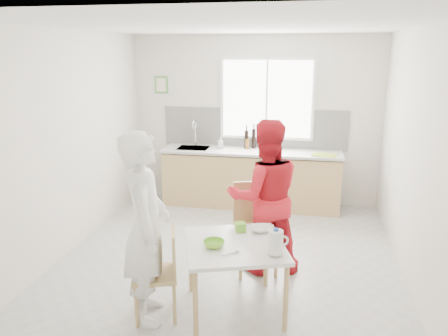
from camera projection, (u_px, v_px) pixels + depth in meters
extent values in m
plane|color=#B7B7B2|center=(229.00, 259.00, 5.30)|extent=(4.50, 4.50, 0.00)
plane|color=silver|center=(254.00, 120.00, 7.08)|extent=(4.00, 0.00, 4.00)
plane|color=silver|center=(166.00, 226.00, 2.81)|extent=(4.00, 0.00, 4.00)
plane|color=silver|center=(68.00, 144.00, 5.32)|extent=(0.00, 4.50, 4.50)
plane|color=silver|center=(416.00, 159.00, 4.57)|extent=(0.00, 4.50, 4.50)
plane|color=white|center=(229.00, 26.00, 4.59)|extent=(4.50, 4.50, 0.00)
cube|color=white|center=(267.00, 99.00, 6.93)|extent=(1.50, 0.03, 1.30)
cube|color=white|center=(267.00, 99.00, 6.91)|extent=(1.40, 0.02, 1.20)
cube|color=white|center=(267.00, 99.00, 6.91)|extent=(0.03, 0.03, 1.20)
cube|color=white|center=(254.00, 128.00, 7.10)|extent=(3.00, 0.02, 0.65)
cube|color=#539845|center=(161.00, 85.00, 7.21)|extent=(0.22, 0.02, 0.28)
cube|color=beige|center=(161.00, 85.00, 7.20)|extent=(0.16, 0.01, 0.22)
cube|color=tan|center=(251.00, 180.00, 7.03)|extent=(2.80, 0.60, 0.86)
cube|color=#3F3326|center=(250.00, 202.00, 7.13)|extent=(2.80, 0.54, 0.10)
cube|color=silver|center=(251.00, 151.00, 6.91)|extent=(2.84, 0.64, 0.04)
cube|color=#A5A5AA|center=(193.00, 149.00, 7.08)|extent=(0.50, 0.40, 0.03)
cylinder|color=silver|center=(196.00, 135.00, 7.18)|extent=(0.02, 0.02, 0.36)
torus|color=silver|center=(194.00, 125.00, 7.07)|extent=(0.02, 0.18, 0.18)
cube|color=white|center=(235.00, 245.00, 4.09)|extent=(1.15, 1.15, 0.04)
cylinder|color=tan|center=(195.00, 306.00, 3.75)|extent=(0.05, 0.05, 0.64)
cylinder|color=tan|center=(191.00, 263.00, 4.52)|extent=(0.05, 0.05, 0.64)
cylinder|color=tan|center=(286.00, 299.00, 3.85)|extent=(0.05, 0.05, 0.64)
cylinder|color=tan|center=(266.00, 258.00, 4.61)|extent=(0.05, 0.05, 0.64)
cube|color=tan|center=(155.00, 274.00, 4.06)|extent=(0.51, 0.51, 0.04)
cube|color=tan|center=(174.00, 251.00, 4.03)|extent=(0.15, 0.37, 0.42)
cylinder|color=tan|center=(139.00, 288.00, 4.27)|extent=(0.03, 0.03, 0.41)
cylinder|color=tan|center=(136.00, 307.00, 3.94)|extent=(0.03, 0.03, 0.41)
cylinder|color=tan|center=(174.00, 285.00, 4.31)|extent=(0.03, 0.03, 0.41)
cylinder|color=tan|center=(174.00, 305.00, 3.98)|extent=(0.03, 0.03, 0.41)
cube|color=tan|center=(255.00, 230.00, 4.90)|extent=(0.59, 0.59, 0.04)
cube|color=tan|center=(252.00, 201.00, 5.03)|extent=(0.43, 0.17, 0.49)
cylinder|color=tan|center=(241.00, 260.00, 4.75)|extent=(0.04, 0.04, 0.48)
cylinder|color=tan|center=(276.00, 258.00, 4.80)|extent=(0.04, 0.04, 0.48)
cylinder|color=tan|center=(235.00, 245.00, 5.13)|extent=(0.04, 0.04, 0.48)
cylinder|color=tan|center=(268.00, 243.00, 5.18)|extent=(0.04, 0.04, 0.48)
imported|color=white|center=(146.00, 228.00, 3.94)|extent=(0.61, 0.75, 1.79)
imported|color=red|center=(265.00, 197.00, 4.85)|extent=(1.01, 0.89, 1.74)
imported|color=#79C92E|center=(214.00, 244.00, 4.01)|extent=(0.25, 0.25, 0.06)
imported|color=white|center=(261.00, 229.00, 4.36)|extent=(0.26, 0.26, 0.05)
cylinder|color=white|center=(276.00, 242.00, 3.82)|extent=(0.13, 0.13, 0.21)
cylinder|color=blue|center=(276.00, 230.00, 3.79)|extent=(0.04, 0.04, 0.03)
torus|color=white|center=(283.00, 241.00, 3.81)|extent=(0.10, 0.05, 0.10)
cube|color=#6CBC2B|center=(240.00, 227.00, 4.35)|extent=(0.13, 0.13, 0.09)
cylinder|color=#A5A5AA|center=(229.00, 253.00, 3.86)|extent=(0.13, 0.11, 0.01)
cube|color=#9ABC2B|center=(324.00, 155.00, 6.57)|extent=(0.39, 0.31, 0.01)
cylinder|color=black|center=(254.00, 138.00, 7.02)|extent=(0.07, 0.07, 0.32)
cylinder|color=black|center=(246.00, 139.00, 7.01)|extent=(0.07, 0.07, 0.30)
cylinder|color=brown|center=(247.00, 144.00, 6.99)|extent=(0.06, 0.06, 0.16)
imported|color=#999999|center=(220.00, 143.00, 7.03)|extent=(0.10, 0.10, 0.18)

